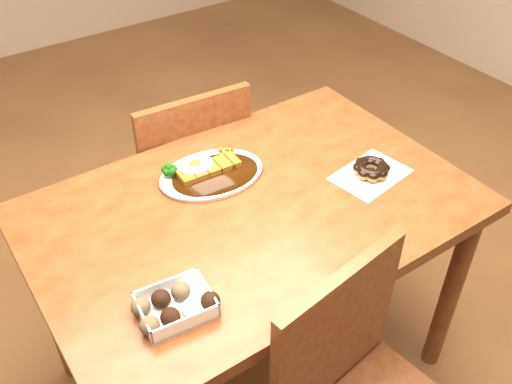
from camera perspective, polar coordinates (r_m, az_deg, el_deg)
ground at (r=2.13m, az=-0.25°, el=-16.77°), size 6.00×6.00×0.00m
table at (r=1.63m, az=-0.32°, el=-3.91°), size 1.20×0.80×0.75m
chair_far at (r=2.12m, az=-7.07°, el=1.51°), size 0.45×0.45×0.87m
katsu_curry_plate at (r=1.66m, az=-4.70°, el=1.99°), size 0.33×0.25×0.06m
donut_box at (r=1.30m, az=-8.17°, el=-11.18°), size 0.19×0.14×0.05m
pon_de_ring at (r=1.69m, az=11.46°, el=2.25°), size 0.24×0.19×0.04m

